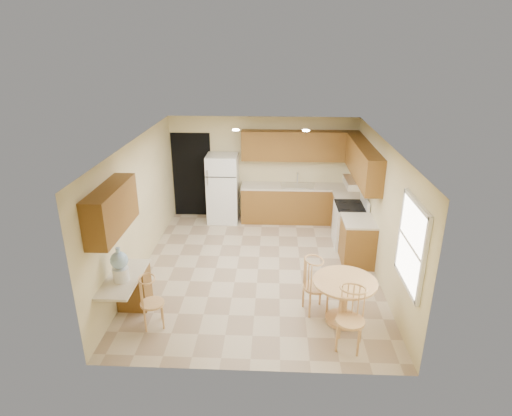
{
  "coord_description": "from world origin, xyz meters",
  "views": [
    {
      "loc": [
        0.3,
        -7.31,
        4.16
      ],
      "look_at": [
        -0.05,
        0.3,
        1.16
      ],
      "focal_mm": 30.0,
      "sensor_mm": 36.0,
      "label": 1
    }
  ],
  "objects_px": {
    "chair_table_a": "(317,283)",
    "chair_table_b": "(352,317)",
    "refrigerator": "(223,188)",
    "water_crock": "(120,266)",
    "chair_desk": "(150,300)",
    "stove": "(350,225)",
    "dining_table": "(344,295)"
  },
  "relations": [
    {
      "from": "water_crock",
      "to": "refrigerator",
      "type": "bearing_deg",
      "value": 75.89
    },
    {
      "from": "refrigerator",
      "to": "water_crock",
      "type": "distance_m",
      "value": 4.31
    },
    {
      "from": "chair_table_b",
      "to": "water_crock",
      "type": "bearing_deg",
      "value": 7.53
    },
    {
      "from": "dining_table",
      "to": "chair_table_b",
      "type": "height_order",
      "value": "chair_table_b"
    },
    {
      "from": "chair_desk",
      "to": "stove",
      "type": "bearing_deg",
      "value": 111.8
    },
    {
      "from": "dining_table",
      "to": "chair_table_b",
      "type": "xyz_separation_m",
      "value": [
        -0.0,
        -0.72,
        0.1
      ]
    },
    {
      "from": "refrigerator",
      "to": "chair_table_b",
      "type": "height_order",
      "value": "refrigerator"
    },
    {
      "from": "chair_table_a",
      "to": "chair_table_b",
      "type": "xyz_separation_m",
      "value": [
        0.41,
        -0.87,
        -0.0
      ]
    },
    {
      "from": "refrigerator",
      "to": "stove",
      "type": "height_order",
      "value": "refrigerator"
    },
    {
      "from": "water_crock",
      "to": "chair_table_b",
      "type": "bearing_deg",
      "value": -8.61
    },
    {
      "from": "refrigerator",
      "to": "chair_table_b",
      "type": "bearing_deg",
      "value": -63.39
    },
    {
      "from": "dining_table",
      "to": "water_crock",
      "type": "height_order",
      "value": "water_crock"
    },
    {
      "from": "refrigerator",
      "to": "chair_table_b",
      "type": "distance_m",
      "value": 5.25
    },
    {
      "from": "stove",
      "to": "chair_desk",
      "type": "relative_size",
      "value": 1.3
    },
    {
      "from": "refrigerator",
      "to": "chair_desk",
      "type": "bearing_deg",
      "value": -97.93
    },
    {
      "from": "refrigerator",
      "to": "chair_table_a",
      "type": "xyz_separation_m",
      "value": [
        1.94,
        -3.82,
        -0.25
      ]
    },
    {
      "from": "stove",
      "to": "water_crock",
      "type": "height_order",
      "value": "water_crock"
    },
    {
      "from": "chair_table_b",
      "to": "chair_table_a",
      "type": "bearing_deg",
      "value": -48.58
    },
    {
      "from": "water_crock",
      "to": "stove",
      "type": "bearing_deg",
      "value": 36.98
    },
    {
      "from": "water_crock",
      "to": "chair_desk",
      "type": "bearing_deg",
      "value": -15.99
    },
    {
      "from": "stove",
      "to": "water_crock",
      "type": "xyz_separation_m",
      "value": [
        -3.92,
        -2.96,
        0.55
      ]
    },
    {
      "from": "dining_table",
      "to": "chair_desk",
      "type": "xyz_separation_m",
      "value": [
        -2.95,
        -0.33,
        0.03
      ]
    },
    {
      "from": "stove",
      "to": "dining_table",
      "type": "height_order",
      "value": "stove"
    },
    {
      "from": "chair_table_a",
      "to": "dining_table",
      "type": "bearing_deg",
      "value": 52.19
    },
    {
      "from": "refrigerator",
      "to": "water_crock",
      "type": "relative_size",
      "value": 3.03
    },
    {
      "from": "chair_table_a",
      "to": "chair_table_b",
      "type": "height_order",
      "value": "same"
    },
    {
      "from": "refrigerator",
      "to": "chair_desk",
      "type": "relative_size",
      "value": 1.97
    },
    {
      "from": "chair_table_b",
      "to": "water_crock",
      "type": "height_order",
      "value": "water_crock"
    },
    {
      "from": "dining_table",
      "to": "refrigerator",
      "type": "bearing_deg",
      "value": 120.59
    },
    {
      "from": "refrigerator",
      "to": "chair_table_a",
      "type": "relative_size",
      "value": 1.75
    },
    {
      "from": "chair_desk",
      "to": "refrigerator",
      "type": "bearing_deg",
      "value": 152.27
    },
    {
      "from": "chair_table_a",
      "to": "chair_table_b",
      "type": "distance_m",
      "value": 0.97
    }
  ]
}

